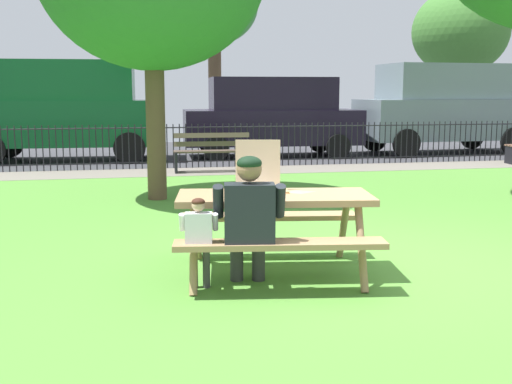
% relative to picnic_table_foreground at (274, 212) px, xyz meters
% --- Properties ---
extents(ground, '(28.00, 12.27, 0.02)m').
position_rel_picnic_table_foreground_xyz_m(ground, '(1.16, 2.39, -0.61)').
color(ground, '#4F8933').
extents(cobblestone_walkway, '(28.00, 1.40, 0.01)m').
position_rel_picnic_table_foreground_xyz_m(cobblestone_walkway, '(1.16, 7.83, -0.60)').
color(cobblestone_walkway, slate).
extents(street_asphalt, '(28.00, 7.40, 0.01)m').
position_rel_picnic_table_foreground_xyz_m(street_asphalt, '(1.16, 12.23, -0.60)').
color(street_asphalt, '#38383D').
extents(picnic_table_foreground, '(1.99, 1.72, 0.79)m').
position_rel_picnic_table_foreground_xyz_m(picnic_table_foreground, '(0.00, 0.00, 0.00)').
color(picnic_table_foreground, '#9E7B53').
rests_on(picnic_table_foreground, ground).
extents(pizza_box_open, '(0.52, 0.54, 0.49)m').
position_rel_picnic_table_foreground_xyz_m(pizza_box_open, '(-0.13, 0.15, 0.29)').
color(pizza_box_open, tan).
rests_on(pizza_box_open, picnic_table_foreground).
extents(pizza_slice_on_table, '(0.27, 0.20, 0.02)m').
position_rel_picnic_table_foreground_xyz_m(pizza_slice_on_table, '(0.23, 0.09, 0.18)').
color(pizza_slice_on_table, '#F8D771').
rests_on(pizza_slice_on_table, picnic_table_foreground).
extents(adult_at_table, '(0.63, 0.63, 1.19)m').
position_rel_picnic_table_foreground_xyz_m(adult_at_table, '(-0.33, -0.46, 0.06)').
color(adult_at_table, '#333333').
rests_on(adult_at_table, ground).
extents(child_at_table, '(0.34, 0.34, 0.84)m').
position_rel_picnic_table_foreground_xyz_m(child_at_table, '(-0.75, -0.43, -0.09)').
color(child_at_table, '#3F3F3F').
rests_on(child_at_table, ground).
extents(iron_fence_streetside, '(20.67, 0.03, 1.00)m').
position_rel_picnic_table_foreground_xyz_m(iron_fence_streetside, '(1.16, 8.53, -0.09)').
color(iron_fence_streetside, black).
rests_on(iron_fence_streetside, ground).
extents(park_bench_center, '(1.61, 0.51, 0.85)m').
position_rel_picnic_table_foreground_xyz_m(park_bench_center, '(0.37, 7.69, -0.18)').
color(park_bench_center, brown).
rests_on(park_bench_center, ground).
extents(parked_car_left, '(4.78, 2.24, 2.46)m').
position_rel_picnic_table_foreground_xyz_m(parked_car_left, '(-2.91, 10.62, 0.71)').
color(parked_car_left, '#105328').
rests_on(parked_car_left, ground).
extents(parked_car_center, '(4.67, 2.09, 2.08)m').
position_rel_picnic_table_foreground_xyz_m(parked_car_center, '(2.35, 10.62, 0.50)').
color(parked_car_center, black).
rests_on(parked_car_center, ground).
extents(parked_car_right, '(4.79, 2.26, 2.46)m').
position_rel_picnic_table_foreground_xyz_m(parked_car_right, '(7.26, 10.62, 0.71)').
color(parked_car_right, slate).
rests_on(parked_car_right, ground).
extents(far_tree_midleft, '(3.14, 3.14, 6.18)m').
position_rel_picnic_table_foreground_xyz_m(far_tree_midleft, '(1.69, 17.10, 4.09)').
color(far_tree_midleft, brown).
rests_on(far_tree_midleft, ground).
extents(far_tree_center, '(3.67, 3.67, 5.65)m').
position_rel_picnic_table_foreground_xyz_m(far_tree_center, '(11.23, 17.10, 3.39)').
color(far_tree_center, brown).
rests_on(far_tree_center, ground).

